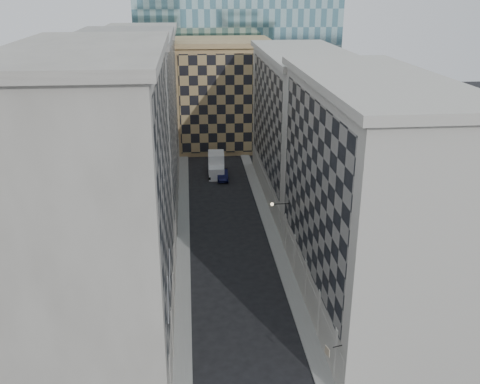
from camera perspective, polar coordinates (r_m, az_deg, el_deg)
sidewalk_west at (r=63.06m, az=-6.07°, el=-4.69°), size 1.50×100.00×0.15m
sidewalk_east at (r=63.73m, az=3.43°, el=-4.31°), size 1.50×100.00×0.15m
bldg_left_a at (r=41.46m, az=-14.57°, el=-1.70°), size 10.80×22.80×23.70m
bldg_left_b at (r=62.30m, az=-11.67°, el=5.73°), size 10.80×22.80×22.70m
bldg_left_c at (r=83.74m, az=-10.22°, el=9.40°), size 10.80×22.80×21.70m
bldg_right_a at (r=47.57m, az=13.19°, el=-0.53°), size 10.80×26.80×20.70m
bldg_right_b at (r=72.56m, az=6.59°, el=7.00°), size 10.80×28.80×19.70m
tan_block at (r=96.57m, az=-1.85°, el=10.42°), size 16.80×14.80×18.80m
flagpoles_left at (r=38.18m, az=-7.61°, el=-9.69°), size 0.10×6.33×2.33m
bracket_lamp at (r=55.70m, az=3.62°, el=-1.30°), size 1.98×0.36×0.36m
box_truck at (r=82.71m, az=-2.55°, el=2.82°), size 2.68×6.08×3.29m
dark_car at (r=80.82m, az=-1.88°, el=1.88°), size 1.72×4.64×1.52m
shop_sign at (r=39.08m, az=9.41°, el=-16.35°), size 1.15×0.62×0.69m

